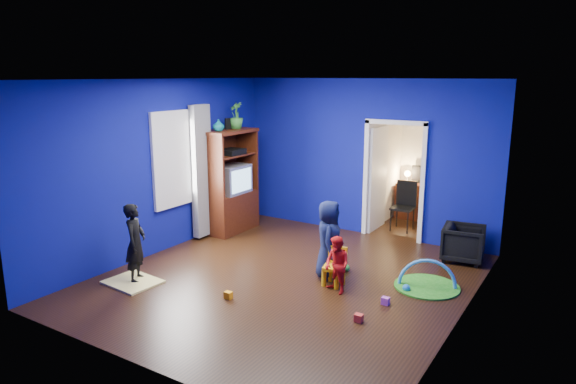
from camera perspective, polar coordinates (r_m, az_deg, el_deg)
The scene contains 33 objects.
floor at distance 7.71m, azimuth -0.26°, elevation -9.71°, with size 5.00×5.50×0.01m, color black.
ceiling at distance 7.11m, azimuth -0.28°, elevation 12.40°, with size 5.00×5.50×0.01m, color white.
wall_back at distance 9.67m, azimuth 8.46°, elevation 3.77°, with size 5.00×0.02×2.90m, color navy.
wall_front at distance 5.23m, azimuth -16.58°, elevation -4.47°, with size 5.00×0.02×2.90m, color navy.
wall_left at distance 8.84m, azimuth -14.14°, elevation 2.66°, with size 0.02×5.50×2.90m, color navy.
wall_right at distance 6.34m, azimuth 19.23°, elevation -1.64°, with size 0.02×5.50×2.90m, color navy.
alcove at distance 10.30m, azimuth 13.44°, elevation 2.98°, with size 1.00×1.75×2.50m, color silver, non-canonical shape.
armchair at distance 8.82m, azimuth 18.93°, elevation -5.42°, with size 0.63×0.65×0.59m, color black.
child_black at distance 7.78m, azimuth -16.59°, elevation -5.44°, with size 0.43×0.28×1.17m, color black.
child_navy at distance 7.61m, azimuth 4.54°, elevation -5.29°, with size 0.58×0.38×1.18m, color #0F173A.
toddler_red at distance 7.17m, azimuth 5.46°, elevation -8.08°, with size 0.39×0.30×0.80m, color red.
vase at distance 9.47m, azimuth -7.73°, elevation 7.37°, with size 0.21×0.21×0.22m, color #0C5862.
potted_plant at distance 9.86m, azimuth -5.82°, elevation 8.46°, with size 0.28×0.28×0.50m, color #378731.
tv_armoire at distance 9.86m, azimuth -6.44°, elevation 1.22°, with size 0.58×1.14×1.96m, color #40170A.
crt_tv at distance 9.83m, azimuth -6.26°, elevation 1.43°, with size 0.46×0.70×0.54m, color silver.
yellow_blanket at distance 7.92m, azimuth -16.87°, elevation -9.54°, with size 0.75×0.60×0.03m, color #F2E07A.
hopper_ball at distance 7.98m, azimuth 5.01°, elevation -7.48°, with size 0.38×0.38×0.38m, color yellow.
kid_chair at distance 7.45m, azimuth 5.09°, elevation -8.49°, with size 0.28×0.28×0.50m, color yellow.
play_mat at distance 7.70m, azimuth 15.16°, elevation -10.10°, with size 0.92×0.92×0.02m, color #449922.
toy_arch at distance 7.70m, azimuth 15.16°, elevation -10.05°, with size 0.82×0.82×0.05m, color #3F8CD8.
window_left at distance 9.05m, azimuth -12.52°, elevation 3.62°, with size 0.03×0.95×1.55m, color white.
curtain at distance 9.42m, azimuth -9.60°, elevation 2.25°, with size 0.14×0.42×2.40m, color slate.
doorway at distance 9.53m, azimuth 11.68°, elevation 1.05°, with size 1.16×0.10×2.10m, color white.
study_desk at distance 11.07m, azimuth 14.26°, elevation -1.02°, with size 0.88×0.44×0.75m, color #3D140A.
desk_monitor at distance 11.06m, azimuth 14.62°, elevation 2.00°, with size 0.40×0.05×0.32m, color black.
desk_lamp at distance 11.09m, azimuth 13.14°, elevation 2.01°, with size 0.14×0.14×0.14m, color #FFD88C.
folding_chair at distance 10.16m, azimuth 12.62°, elevation -1.67°, with size 0.40×0.40×0.92m, color black.
book_shelf at distance 10.91m, azimuth 14.92°, elevation 7.52°, with size 0.88×0.24×0.04m, color white.
toy_0 at distance 6.53m, azimuth 7.86°, elevation -13.70°, with size 0.10×0.08×0.10m, color red.
toy_1 at distance 7.48m, azimuth 13.01°, elevation -10.33°, with size 0.11×0.11×0.11m, color #248CCE.
toy_2 at distance 7.12m, azimuth -6.66°, elevation -11.32°, with size 0.10×0.08×0.10m, color #FC990D.
toy_3 at distance 8.05m, azimuth 6.50°, elevation -8.35°, with size 0.11×0.11×0.11m, color green.
toy_4 at distance 7.03m, azimuth 10.77°, elevation -11.80°, with size 0.10×0.08×0.10m, color #D34FC3.
Camera 1 is at (3.79, -6.02, 2.96)m, focal length 32.00 mm.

